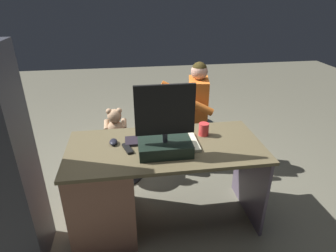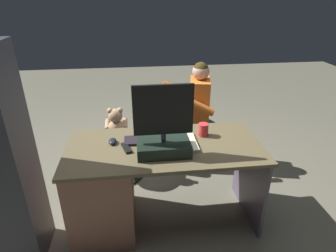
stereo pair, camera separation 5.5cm
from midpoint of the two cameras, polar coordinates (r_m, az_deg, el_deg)
name	(u,v)px [view 1 (the left image)]	position (r m, az deg, el deg)	size (l,w,h in m)	color
ground_plane	(161,191)	(2.87, -2.04, -12.96)	(10.00, 10.00, 0.00)	#676554
desk	(117,186)	(2.34, -10.87, -11.69)	(1.49, 0.70, 0.72)	brown
monitor	(165,135)	(2.01, -1.39, -1.88)	(0.42, 0.24, 0.51)	black
keyboard	(152,140)	(2.23, -3.91, -2.78)	(0.42, 0.14, 0.02)	black
computer_mouse	(113,142)	(2.22, -11.60, -3.15)	(0.06, 0.10, 0.04)	black
cup	(204,129)	(2.31, 6.50, -0.66)	(0.08, 0.08, 0.10)	red
tv_remote	(128,149)	(2.13, -8.86, -4.49)	(0.04, 0.15, 0.02)	black
notebook_binder	(183,142)	(2.19, 2.28, -3.25)	(0.22, 0.30, 0.02)	beige
office_chair_teddy	(118,153)	(3.00, -10.59, -5.41)	(0.52, 0.52, 0.45)	black
teddy_bear	(115,124)	(2.86, -11.11, 0.32)	(0.22, 0.22, 0.32)	tan
visitor_chair	(196,140)	(3.23, 5.15, -2.78)	(0.52, 0.52, 0.45)	black
person	(189,108)	(3.02, 3.74, 3.63)	(0.61, 0.54, 1.14)	orange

